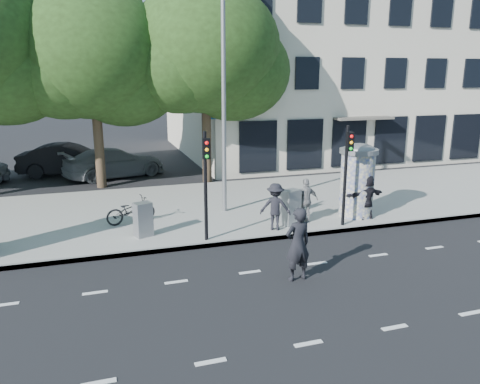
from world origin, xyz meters
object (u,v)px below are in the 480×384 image
object	(u,v)px
traffic_pole_near	(206,175)
man_road	(298,244)
ped_f	(367,197)
cabinet_right	(291,207)
street_lamp	(224,85)
ped_d	(275,207)
bicycle	(131,210)
traffic_pole_far	(347,166)
ad_column_right	(357,178)
car_right	(114,163)
car_mid	(69,160)
ped_e	(306,201)
cabinet_left	(143,220)

from	to	relation	value
traffic_pole_near	man_road	distance (m)	3.78
ped_f	cabinet_right	world-z (taller)	ped_f
street_lamp	ped_d	world-z (taller)	street_lamp
cabinet_right	bicycle	bearing A→B (deg)	139.78
traffic_pole_far	bicycle	size ratio (longest dim) A/B	1.96
ad_column_right	car_right	bearing A→B (deg)	128.18
bicycle	car_mid	world-z (taller)	car_mid
ad_column_right	bicycle	size ratio (longest dim) A/B	1.53
man_road	bicycle	distance (m)	6.79
traffic_pole_far	ped_f	bearing A→B (deg)	21.76
traffic_pole_far	cabinet_right	bearing A→B (deg)	159.11
traffic_pole_far	bicycle	distance (m)	7.51
street_lamp	ped_e	xyz separation A→B (m)	(2.31, -2.11, -3.87)
traffic_pole_near	ped_f	bearing A→B (deg)	4.38
man_road	ad_column_right	bearing A→B (deg)	-142.85
traffic_pole_near	ped_f	distance (m)	6.09
ped_f	cabinet_left	distance (m)	7.79
traffic_pole_far	man_road	world-z (taller)	traffic_pole_far
traffic_pole_near	ped_d	world-z (taller)	traffic_pole_near
man_road	ped_f	bearing A→B (deg)	-147.13
man_road	cabinet_left	world-z (taller)	man_road
street_lamp	car_right	bearing A→B (deg)	113.52
traffic_pole_near	ped_f	world-z (taller)	traffic_pole_near
ped_d	man_road	size ratio (longest dim) A/B	0.81
street_lamp	man_road	world-z (taller)	street_lamp
street_lamp	bicycle	xyz separation A→B (m)	(-3.49, -0.35, -4.19)
street_lamp	ped_e	world-z (taller)	street_lamp
cabinet_left	car_mid	xyz separation A→B (m)	(-2.57, 11.27, 0.12)
traffic_pole_near	ped_d	distance (m)	2.76
ped_e	traffic_pole_far	bearing A→B (deg)	148.01
ped_f	car_right	xyz separation A→B (m)	(-8.11, 10.59, -0.22)
street_lamp	man_road	size ratio (longest dim) A/B	4.11
bicycle	traffic_pole_near	bearing A→B (deg)	-154.96
traffic_pole_far	cabinet_left	size ratio (longest dim) A/B	3.07
street_lamp	ped_e	bearing A→B (deg)	-42.44
traffic_pole_near	car_mid	xyz separation A→B (m)	(-4.40, 12.25, -1.41)
ad_column_right	street_lamp	size ratio (longest dim) A/B	0.33
street_lamp	traffic_pole_near	bearing A→B (deg)	-116.23
ped_e	car_right	size ratio (longest dim) A/B	0.30
ped_d	cabinet_left	world-z (taller)	ped_d
man_road	bicycle	world-z (taller)	man_road
traffic_pole_far	cabinet_right	distance (m)	2.33
bicycle	car_mid	bearing A→B (deg)	-1.63
bicycle	cabinet_left	xyz separation A→B (m)	(0.26, -1.52, 0.10)
ped_f	cabinet_left	size ratio (longest dim) A/B	1.47
ad_column_right	ped_d	xyz separation A→B (m)	(-3.39, -0.58, -0.60)
traffic_pole_near	street_lamp	size ratio (longest dim) A/B	0.42
traffic_pole_near	ped_d	size ratio (longest dim) A/B	2.16
ad_column_right	ped_d	world-z (taller)	ad_column_right
ad_column_right	car_mid	xyz separation A→B (m)	(-10.20, 11.34, -0.72)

